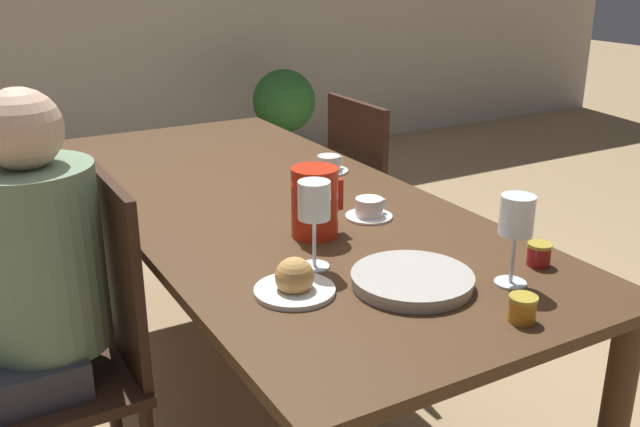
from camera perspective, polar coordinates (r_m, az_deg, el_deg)
The scene contains 15 objects.
ground_plane at distance 2.55m, azimuth -3.72°, elevation -15.14°, with size 20.00×20.00×0.00m, color tan.
dining_table at distance 2.23m, azimuth -4.10°, elevation -0.90°, with size 0.92×2.14×0.76m.
chair_person_side at distance 1.95m, azimuth -18.75°, elevation -10.67°, with size 0.42×0.42×0.96m.
chair_opposite at distance 2.85m, azimuth 4.88°, elevation 0.27°, with size 0.42×0.42×0.96m.
person_seated at distance 1.86m, azimuth -22.30°, elevation -5.54°, with size 0.39×0.41×1.19m.
red_pitcher at distance 1.87m, azimuth -0.43°, elevation 0.96°, with size 0.15×0.12×0.19m.
wine_glass_water at distance 1.65m, azimuth -0.47°, elevation 0.76°, with size 0.08×0.08×0.22m.
wine_glass_juice at distance 1.63m, azimuth 15.45°, elevation -0.51°, with size 0.08×0.08×0.21m.
teacup_near_person at distance 2.03m, azimuth 3.95°, elevation 0.32°, with size 0.13×0.13×0.06m.
teacup_across at distance 2.45m, azimuth 0.72°, elevation 3.90°, with size 0.13×0.13×0.06m.
serving_tray at distance 1.63m, azimuth 7.39°, elevation -5.30°, with size 0.28×0.28×0.03m.
bread_plate at distance 1.58m, azimuth -2.05°, elevation -5.49°, with size 0.18×0.18×0.09m.
jam_jar_amber at distance 1.52m, azimuth 15.90°, elevation -7.22°, with size 0.06×0.06×0.06m.
jam_jar_red at distance 1.79m, azimuth 17.13°, elevation -3.03°, with size 0.06×0.06×0.06m.
potted_plant at distance 4.95m, azimuth -2.89°, elevation 8.32°, with size 0.43×0.43×0.74m.
Camera 1 is at (-0.89, -1.88, 1.47)m, focal length 40.00 mm.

